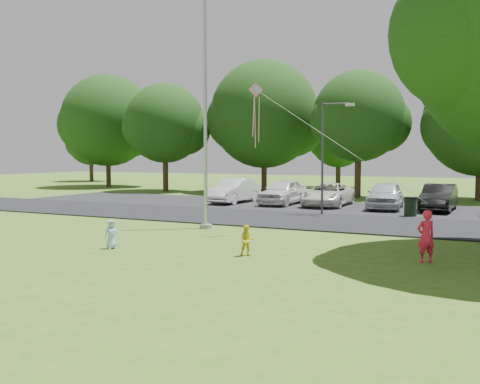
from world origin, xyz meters
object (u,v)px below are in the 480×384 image
at_px(child_yellow, 247,241).
at_px(street_lamp, 327,147).
at_px(trash_can, 410,207).
at_px(flagpole, 205,125).
at_px(kite, 260,105).
at_px(child_blue, 111,234).
at_px(woman, 426,236).

bearing_deg(child_yellow, street_lamp, 63.99).
bearing_deg(street_lamp, trash_can, 8.53).
distance_m(flagpole, child_yellow, 7.18).
bearing_deg(street_lamp, flagpole, -119.66).
bearing_deg(street_lamp, kite, -96.95).
xyz_separation_m(street_lamp, trash_can, (3.85, 0.91, -2.86)).
bearing_deg(child_yellow, flagpole, 99.92).
xyz_separation_m(trash_can, kite, (-4.13, -8.39, 4.29)).
distance_m(flagpole, street_lamp, 7.33).
relative_size(flagpole, child_yellow, 10.85).
bearing_deg(flagpole, child_blue, -94.17).
xyz_separation_m(flagpole, kite, (2.78, -0.87, 0.62)).
distance_m(street_lamp, woman, 11.84).
bearing_deg(child_blue, kite, -1.78).
height_order(street_lamp, woman, street_lamp).
bearing_deg(trash_can, woman, -79.87).
relative_size(trash_can, child_blue, 1.06).
height_order(street_lamp, child_yellow, street_lamp).
bearing_deg(flagpole, woman, -20.92).
relative_size(child_yellow, kite, 0.14).
xyz_separation_m(trash_can, child_blue, (-7.30, -12.90, -0.03)).
bearing_deg(kite, woman, -59.91).
xyz_separation_m(child_blue, kite, (3.17, 4.52, 4.32)).
xyz_separation_m(street_lamp, kite, (-0.29, -7.48, 1.44)).
xyz_separation_m(trash_can, child_yellow, (-2.89, -12.17, -0.03)).
relative_size(trash_can, kite, 0.15).
bearing_deg(trash_can, kite, -116.23).
bearing_deg(kite, child_yellow, -109.33).
bearing_deg(child_blue, flagpole, 29.12).
bearing_deg(kite, trash_can, 26.32).
bearing_deg(woman, street_lamp, -99.19).
height_order(flagpole, street_lamp, flagpole).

